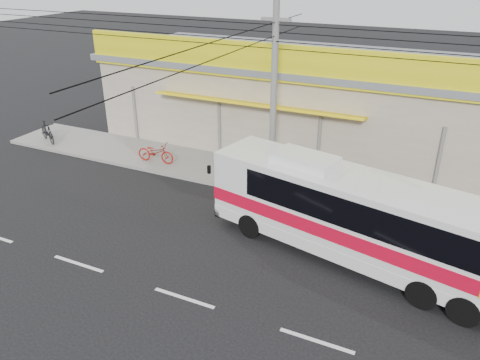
{
  "coord_description": "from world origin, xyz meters",
  "views": [
    {
      "loc": [
        6.07,
        -11.63,
        9.02
      ],
      "look_at": [
        -0.3,
        2.0,
        1.83
      ],
      "focal_mm": 35.0,
      "sensor_mm": 36.0,
      "label": 1
    }
  ],
  "objects_px": {
    "coach_bus": "(367,217)",
    "motorbike_red": "(156,152)",
    "motorbike_dark": "(47,132)",
    "utility_pole": "(276,36)"
  },
  "relations": [
    {
      "from": "coach_bus",
      "to": "utility_pole",
      "type": "distance_m",
      "value": 7.57
    },
    {
      "from": "coach_bus",
      "to": "utility_pole",
      "type": "relative_size",
      "value": 0.31
    },
    {
      "from": "coach_bus",
      "to": "motorbike_dark",
      "type": "distance_m",
      "value": 17.71
    },
    {
      "from": "motorbike_dark",
      "to": "utility_pole",
      "type": "distance_m",
      "value": 13.86
    },
    {
      "from": "coach_bus",
      "to": "motorbike_red",
      "type": "bearing_deg",
      "value": 173.01
    },
    {
      "from": "coach_bus",
      "to": "motorbike_red",
      "type": "relative_size",
      "value": 5.65
    },
    {
      "from": "coach_bus",
      "to": "motorbike_dark",
      "type": "xyz_separation_m",
      "value": [
        -17.3,
        3.68,
        -1.01
      ]
    },
    {
      "from": "motorbike_dark",
      "to": "utility_pole",
      "type": "bearing_deg",
      "value": -63.21
    },
    {
      "from": "utility_pole",
      "to": "motorbike_dark",
      "type": "bearing_deg",
      "value": -179.78
    },
    {
      "from": "coach_bus",
      "to": "motorbike_dark",
      "type": "bearing_deg",
      "value": -179.21
    }
  ]
}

